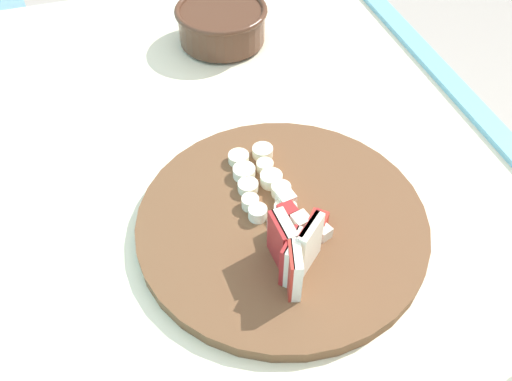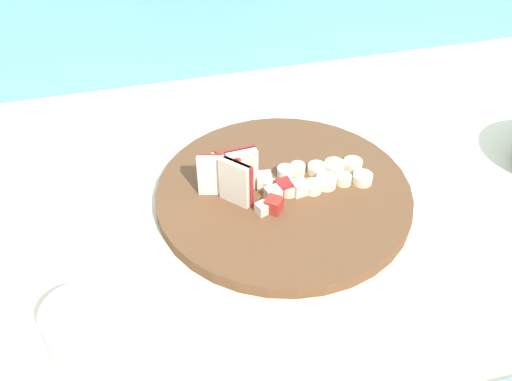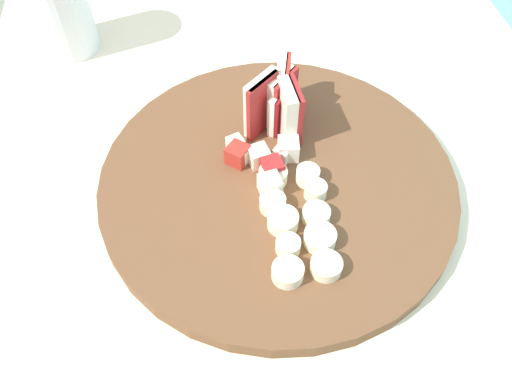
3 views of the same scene
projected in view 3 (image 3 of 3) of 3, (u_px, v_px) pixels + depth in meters
The scene contains 6 objects.
tiled_countertop at pixel (269, 368), 0.86m from camera, with size 1.25×0.74×0.90m.
cutting_board at pixel (277, 181), 0.52m from camera, with size 0.36×0.36×0.02m, color brown.
apple_wedge_fan at pixel (279, 103), 0.54m from camera, with size 0.08×0.07×0.07m.
apple_dice_pile at pixel (263, 161), 0.52m from camera, with size 0.08×0.08×0.02m.
banana_slice_rows at pixel (298, 219), 0.48m from camera, with size 0.14×0.07×0.02m.
small_jar at pixel (58, 7), 0.63m from camera, with size 0.08×0.08×0.12m, color white.
Camera 3 is at (0.28, -0.06, 1.31)m, focal length 35.87 mm.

